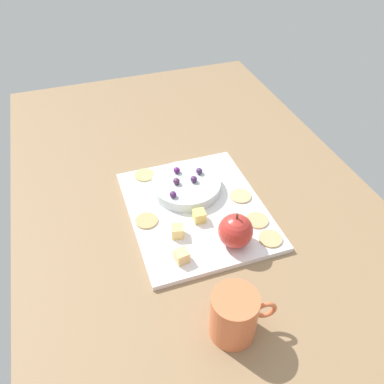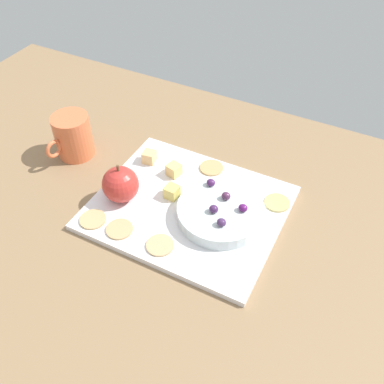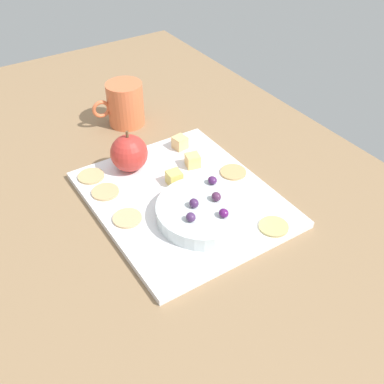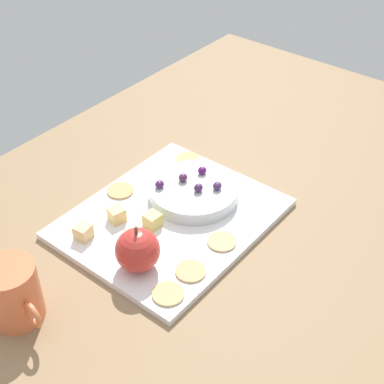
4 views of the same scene
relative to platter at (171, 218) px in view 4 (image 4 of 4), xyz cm
name	(u,v)px [view 4 (image 4 of 4)]	position (x,y,z in cm)	size (l,w,h in cm)	color
table	(173,236)	(-1.26, -1.42, -2.38)	(148.13, 82.65, 3.55)	#8B6C4B
platter	(171,218)	(0.00, 0.00, 0.00)	(35.28, 29.51, 1.20)	white
serving_dish	(194,191)	(6.62, 0.19, 1.86)	(16.16, 16.16, 2.52)	silver
apple_whole	(138,250)	(-12.37, -3.94, 4.13)	(7.05, 7.05, 7.05)	red
apple_stem	(136,230)	(-12.37, -3.94, 8.25)	(0.50, 0.50, 1.20)	brown
cheese_cube_0	(83,232)	(-13.27, 7.69, 1.86)	(2.52, 2.52, 2.52)	#EAC179
cheese_cube_1	(152,220)	(-3.94, 0.72, 1.86)	(2.52, 2.52, 2.52)	#E5D266
cheese_cube_2	(117,215)	(-6.67, 6.48, 1.86)	(2.52, 2.52, 2.52)	#ECC773
cracker_0	(222,242)	(0.13, -10.90, 0.80)	(4.90, 4.90, 0.40)	tan
cracker_1	(168,294)	(-13.95, -11.36, 0.80)	(4.90, 4.90, 0.40)	tan
cracker_2	(120,191)	(-0.60, 11.63, 0.80)	(4.90, 4.90, 0.40)	tan
cracker_3	(191,271)	(-8.24, -11.08, 0.80)	(4.90, 4.90, 0.40)	tan
cracker_4	(188,159)	(14.90, 8.27, 0.80)	(4.90, 4.90, 0.40)	tan
grape_0	(183,178)	(6.53, 2.59, 3.87)	(1.69, 1.52, 1.51)	#51284A
grape_1	(160,184)	(2.48, 4.63, 3.80)	(1.69, 1.52, 1.37)	#492056
grape_2	(202,170)	(10.46, 1.27, 3.81)	(1.69, 1.52, 1.38)	#56175D
grape_3	(217,186)	(8.46, -3.66, 3.84)	(1.69, 1.52, 1.44)	#472A57
grape_4	(199,188)	(5.92, -1.60, 3.87)	(1.69, 1.52, 1.51)	#462554
cup	(13,293)	(-29.77, 3.86, 4.15)	(7.89, 11.07, 9.50)	#E06D41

